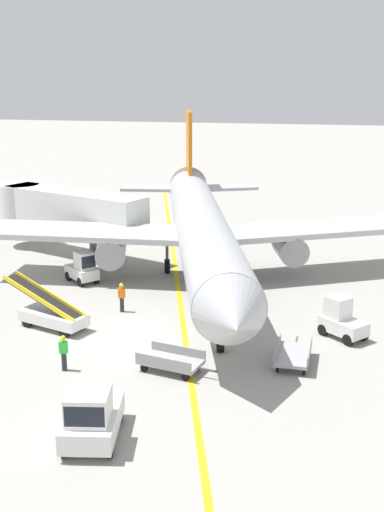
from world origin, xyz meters
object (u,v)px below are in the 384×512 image
object	(u,v)px
baggage_tug_near_wing	(83,269)
safety_cone_nose_left	(343,301)
airliner	(201,228)
belt_loader_forward_hold	(52,314)
ground_crew_marshaller	(64,352)
baggage_cart_empty_trailing	(171,361)
jet_bridge	(60,207)
ground_crew_wing_walker	(122,297)
pushback_tug	(91,417)
baggage_tug_by_cargo_door	(341,320)
baggage_cart_loaded	(293,354)

from	to	relation	value
baggage_tug_near_wing	safety_cone_nose_left	size ratio (longest dim) A/B	6.06
airliner	baggage_tug_near_wing	size ratio (longest dim) A/B	13.02
belt_loader_forward_hold	ground_crew_marshaller	distance (m)	5.54
ground_crew_marshaller	baggage_cart_empty_trailing	bearing A→B (deg)	11.55
jet_bridge	baggage_tug_near_wing	size ratio (longest dim) A/B	4.86
ground_crew_wing_walker	safety_cone_nose_left	world-z (taller)	ground_crew_wing_walker
pushback_tug	baggage_tug_by_cargo_door	size ratio (longest dim) A/B	1.46
pushback_tug	baggage_cart_loaded	distance (m)	10.82
baggage_cart_empty_trailing	ground_crew_wing_walker	xyz separation A→B (m)	(-4.62, 7.00, 0.44)
pushback_tug	baggage_tug_near_wing	distance (m)	19.65
pushback_tug	jet_bridge	bearing A→B (deg)	115.17
baggage_cart_loaded	ground_crew_wing_walker	bearing A→B (deg)	153.28
jet_bridge	baggage_cart_empty_trailing	bearing A→B (deg)	-54.53
ground_crew_marshaller	safety_cone_nose_left	distance (m)	17.17
baggage_tug_by_cargo_door	safety_cone_nose_left	distance (m)	5.10
jet_bridge	belt_loader_forward_hold	world-z (taller)	jet_bridge
jet_bridge	baggage_tug_by_cargo_door	world-z (taller)	jet_bridge
jet_bridge	ground_crew_marshaller	world-z (taller)	jet_bridge
airliner	baggage_cart_loaded	bearing A→B (deg)	-60.63
pushback_tug	belt_loader_forward_hold	bearing A→B (deg)	120.62
belt_loader_forward_hold	baggage_tug_by_cargo_door	bearing A→B (deg)	7.40
safety_cone_nose_left	baggage_cart_empty_trailing	bearing A→B (deg)	-125.17
airliner	ground_crew_wing_walker	world-z (taller)	airliner
baggage_tug_near_wing	baggage_tug_by_cargo_door	world-z (taller)	same
airliner	baggage_tug_near_wing	distance (m)	8.09
jet_bridge	pushback_tug	distance (m)	27.40
belt_loader_forward_hold	safety_cone_nose_left	world-z (taller)	belt_loader_forward_hold
baggage_tug_near_wing	baggage_cart_loaded	xyz separation A→B (m)	(14.17, -9.77, -0.46)
baggage_cart_loaded	baggage_cart_empty_trailing	size ratio (longest dim) A/B	0.98
airliner	ground_crew_wing_walker	size ratio (longest dim) A/B	20.42
belt_loader_forward_hold	safety_cone_nose_left	xyz separation A→B (m)	(15.14, 7.00, -0.56)
airliner	safety_cone_nose_left	distance (m)	10.24
baggage_tug_near_wing	baggage_cart_loaded	distance (m)	17.22
airliner	belt_loader_forward_hold	distance (m)	12.23
baggage_tug_near_wing	ground_crew_wing_walker	distance (m)	6.31
airliner	baggage_tug_by_cargo_door	size ratio (longest dim) A/B	13.05
baggage_tug_near_wing	baggage_tug_by_cargo_door	xyz separation A→B (m)	(16.33, -5.93, 0.00)
jet_bridge	pushback_tug	size ratio (longest dim) A/B	3.34
airliner	baggage_cart_empty_trailing	xyz separation A→B (m)	(1.50, -14.18, -2.95)
airliner	belt_loader_forward_hold	size ratio (longest dim) A/B	6.76
baggage_cart_loaded	ground_crew_wing_walker	distance (m)	11.20
baggage_cart_loaded	baggage_cart_empty_trailing	distance (m)	5.72
baggage_cart_empty_trailing	ground_crew_wing_walker	distance (m)	8.40
jet_bridge	ground_crew_marshaller	xyz separation A→B (m)	(8.21, -19.21, -2.63)
baggage_cart_empty_trailing	ground_crew_marshaller	xyz separation A→B (m)	(-4.78, -0.98, 0.44)
safety_cone_nose_left	baggage_tug_by_cargo_door	bearing A→B (deg)	-91.31
jet_bridge	belt_loader_forward_hold	size ratio (longest dim) A/B	2.52
pushback_tug	airliner	bearing A→B (deg)	90.30
pushback_tug	baggage_tug_by_cargo_door	distance (m)	15.16
pushback_tug	ground_crew_marshaller	xyz separation A→B (m)	(-3.39, 5.48, -0.08)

